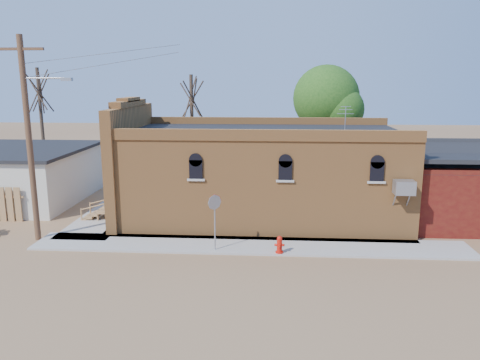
# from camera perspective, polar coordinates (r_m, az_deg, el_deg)

# --- Properties ---
(ground) EXTENTS (120.00, 120.00, 0.00)m
(ground) POSITION_cam_1_polar(r_m,az_deg,el_deg) (19.92, -3.24, -8.87)
(ground) COLOR brown
(ground) RESTS_ON ground
(sidewalk_south) EXTENTS (19.00, 2.20, 0.08)m
(sidewalk_south) POSITION_cam_1_polar(r_m,az_deg,el_deg) (20.63, 1.24, -7.99)
(sidewalk_south) COLOR #9E9991
(sidewalk_south) RESTS_ON ground
(sidewalk_west) EXTENTS (2.60, 10.00, 0.08)m
(sidewalk_west) POSITION_cam_1_polar(r_m,az_deg,el_deg) (26.88, -15.14, -3.62)
(sidewalk_west) COLOR #9E9991
(sidewalk_west) RESTS_ON ground
(brick_bar) EXTENTS (16.40, 7.97, 6.30)m
(brick_bar) POSITION_cam_1_polar(r_m,az_deg,el_deg) (24.44, 2.08, 0.79)
(brick_bar) COLOR #BC7539
(brick_bar) RESTS_ON ground
(red_shed) EXTENTS (5.40, 6.40, 4.30)m
(red_shed) POSITION_cam_1_polar(r_m,az_deg,el_deg) (26.11, 24.25, 0.30)
(red_shed) COLOR #4E0E0D
(red_shed) RESTS_ON ground
(utility_pole) EXTENTS (3.12, 0.26, 9.00)m
(utility_pole) POSITION_cam_1_polar(r_m,az_deg,el_deg) (22.40, -24.24, 5.01)
(utility_pole) COLOR #503820
(utility_pole) RESTS_ON ground
(tree_bare_near) EXTENTS (2.80, 2.80, 7.65)m
(tree_bare_near) POSITION_cam_1_polar(r_m,az_deg,el_deg) (31.93, -5.94, 9.93)
(tree_bare_near) COLOR #4B3B2B
(tree_bare_near) RESTS_ON ground
(tree_bare_far) EXTENTS (2.80, 2.80, 8.16)m
(tree_bare_far) POSITION_cam_1_polar(r_m,az_deg,el_deg) (36.35, -23.31, 9.91)
(tree_bare_far) COLOR #4B3B2B
(tree_bare_far) RESTS_ON ground
(tree_leafy) EXTENTS (4.40, 4.40, 8.15)m
(tree_leafy) POSITION_cam_1_polar(r_m,az_deg,el_deg) (32.19, 10.46, 9.76)
(tree_leafy) COLOR #4B3B2B
(tree_leafy) RESTS_ON ground
(fire_hydrant) EXTENTS (0.43, 0.43, 0.73)m
(fire_hydrant) POSITION_cam_1_polar(r_m,az_deg,el_deg) (19.63, 4.84, -7.84)
(fire_hydrant) COLOR red
(fire_hydrant) RESTS_ON sidewalk_south
(stop_sign) EXTENTS (0.51, 0.49, 2.40)m
(stop_sign) POSITION_cam_1_polar(r_m,az_deg,el_deg) (19.52, -3.11, -3.37)
(stop_sign) COLOR #97979C
(stop_sign) RESTS_ON sidewalk_south
(trash_barrel) EXTENTS (0.76, 0.76, 0.91)m
(trash_barrel) POSITION_cam_1_polar(r_m,az_deg,el_deg) (26.14, -13.36, -2.84)
(trash_barrel) COLOR navy
(trash_barrel) RESTS_ON sidewalk_west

